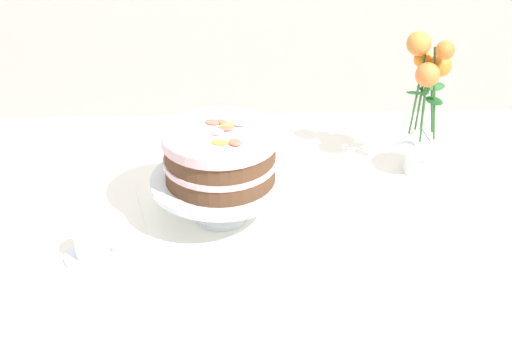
{
  "coord_description": "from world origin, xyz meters",
  "views": [
    {
      "loc": [
        -0.1,
        -1.41,
        1.69
      ],
      "look_at": [
        -0.05,
        0.0,
        0.86
      ],
      "focal_mm": 56.43,
      "sensor_mm": 36.0,
      "label": 1
    }
  ],
  "objects_px": {
    "dining_table": "(279,263)",
    "teacup": "(92,246)",
    "layer_cake": "(220,155)",
    "flower_vase": "(423,109)",
    "cake_stand": "(221,185)"
  },
  "relations": [
    {
      "from": "cake_stand",
      "to": "teacup",
      "type": "bearing_deg",
      "value": -153.31
    },
    {
      "from": "dining_table",
      "to": "flower_vase",
      "type": "xyz_separation_m",
      "value": [
        0.33,
        0.22,
        0.25
      ]
    },
    {
      "from": "layer_cake",
      "to": "cake_stand",
      "type": "bearing_deg",
      "value": -166.86
    },
    {
      "from": "dining_table",
      "to": "layer_cake",
      "type": "height_order",
      "value": "layer_cake"
    },
    {
      "from": "layer_cake",
      "to": "flower_vase",
      "type": "bearing_deg",
      "value": 21.81
    },
    {
      "from": "layer_cake",
      "to": "teacup",
      "type": "height_order",
      "value": "layer_cake"
    },
    {
      "from": "layer_cake",
      "to": "flower_vase",
      "type": "relative_size",
      "value": 0.69
    },
    {
      "from": "layer_cake",
      "to": "teacup",
      "type": "distance_m",
      "value": 0.31
    },
    {
      "from": "dining_table",
      "to": "layer_cake",
      "type": "distance_m",
      "value": 0.28
    },
    {
      "from": "dining_table",
      "to": "layer_cake",
      "type": "bearing_deg",
      "value": 162.96
    },
    {
      "from": "dining_table",
      "to": "flower_vase",
      "type": "relative_size",
      "value": 4.12
    },
    {
      "from": "cake_stand",
      "to": "dining_table",
      "type": "bearing_deg",
      "value": -17.03
    },
    {
      "from": "cake_stand",
      "to": "layer_cake",
      "type": "xyz_separation_m",
      "value": [
        0.0,
        0.0,
        0.07
      ]
    },
    {
      "from": "dining_table",
      "to": "teacup",
      "type": "distance_m",
      "value": 0.4
    },
    {
      "from": "layer_cake",
      "to": "flower_vase",
      "type": "height_order",
      "value": "flower_vase"
    }
  ]
}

